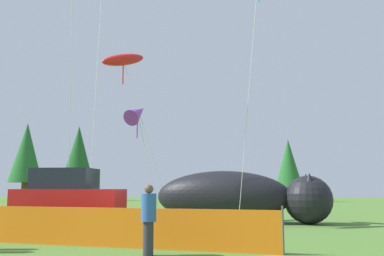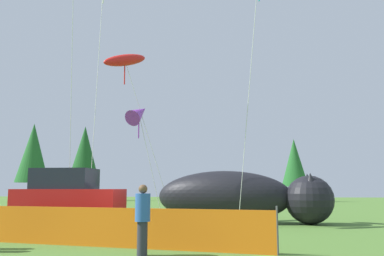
{
  "view_description": "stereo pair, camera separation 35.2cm",
  "coord_description": "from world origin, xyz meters",
  "px_view_note": "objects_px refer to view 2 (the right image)",
  "views": [
    {
      "loc": [
        3.29,
        -14.31,
        1.61
      ],
      "look_at": [
        1.22,
        3.53,
        4.12
      ],
      "focal_mm": 40.0,
      "sensor_mm": 36.0,
      "label": 1
    },
    {
      "loc": [
        3.64,
        -14.26,
        1.61
      ],
      "look_at": [
        1.22,
        3.53,
        4.12
      ],
      "focal_mm": 40.0,
      "sensor_mm": 36.0,
      "label": 2
    }
  ],
  "objects_px": {
    "parked_car": "(68,201)",
    "kite_purple_delta": "(139,113)",
    "spectator_in_green_shirt": "(143,216)",
    "kite_red_lizard": "(125,61)",
    "folding_chair": "(195,224)",
    "inflatable_cat": "(240,199)"
  },
  "relations": [
    {
      "from": "folding_chair",
      "to": "kite_red_lizard",
      "type": "distance_m",
      "value": 11.87
    },
    {
      "from": "parked_car",
      "to": "inflatable_cat",
      "type": "distance_m",
      "value": 7.74
    },
    {
      "from": "kite_red_lizard",
      "to": "inflatable_cat",
      "type": "bearing_deg",
      "value": -9.05
    },
    {
      "from": "parked_car",
      "to": "folding_chair",
      "type": "height_order",
      "value": "parked_car"
    },
    {
      "from": "folding_chair",
      "to": "kite_red_lizard",
      "type": "relative_size",
      "value": 0.1
    },
    {
      "from": "folding_chair",
      "to": "inflatable_cat",
      "type": "relative_size",
      "value": 0.11
    },
    {
      "from": "inflatable_cat",
      "to": "kite_red_lizard",
      "type": "bearing_deg",
      "value": 177.03
    },
    {
      "from": "parked_car",
      "to": "kite_purple_delta",
      "type": "xyz_separation_m",
      "value": [
        1.21,
        5.57,
        4.28
      ]
    },
    {
      "from": "spectator_in_green_shirt",
      "to": "inflatable_cat",
      "type": "bearing_deg",
      "value": 77.92
    },
    {
      "from": "kite_purple_delta",
      "to": "kite_red_lizard",
      "type": "height_order",
      "value": "kite_red_lizard"
    },
    {
      "from": "parked_car",
      "to": "folding_chair",
      "type": "bearing_deg",
      "value": -25.26
    },
    {
      "from": "folding_chair",
      "to": "kite_purple_delta",
      "type": "distance_m",
      "value": 10.12
    },
    {
      "from": "folding_chair",
      "to": "kite_red_lizard",
      "type": "bearing_deg",
      "value": 85.87
    },
    {
      "from": "kite_red_lizard",
      "to": "kite_purple_delta",
      "type": "bearing_deg",
      "value": 14.06
    },
    {
      "from": "folding_chair",
      "to": "kite_purple_delta",
      "type": "xyz_separation_m",
      "value": [
        -3.92,
        7.95,
        4.89
      ]
    },
    {
      "from": "folding_chair",
      "to": "kite_purple_delta",
      "type": "relative_size",
      "value": 0.15
    },
    {
      "from": "inflatable_cat",
      "to": "kite_purple_delta",
      "type": "bearing_deg",
      "value": 173.71
    },
    {
      "from": "folding_chair",
      "to": "parked_car",
      "type": "bearing_deg",
      "value": 119.94
    },
    {
      "from": "parked_car",
      "to": "kite_red_lizard",
      "type": "xyz_separation_m",
      "value": [
        0.46,
        5.38,
        7.06
      ]
    },
    {
      "from": "folding_chair",
      "to": "inflatable_cat",
      "type": "bearing_deg",
      "value": 44.82
    },
    {
      "from": "spectator_in_green_shirt",
      "to": "kite_red_lizard",
      "type": "distance_m",
      "value": 13.48
    },
    {
      "from": "parked_car",
      "to": "kite_red_lizard",
      "type": "relative_size",
      "value": 0.45
    }
  ]
}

